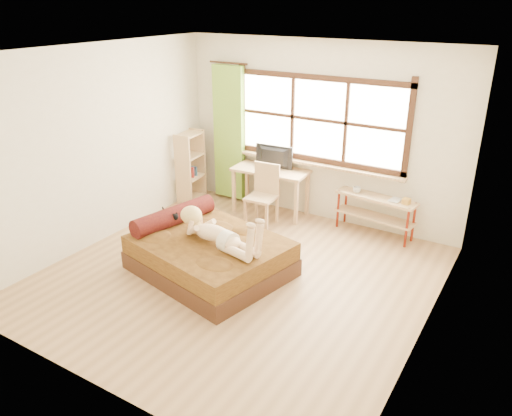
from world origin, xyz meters
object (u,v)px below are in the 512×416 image
Objects in this scene: kitten at (170,217)px; desk at (271,175)px; chair at (264,191)px; bed at (208,253)px; bookshelf at (191,167)px; pipe_shelf at (376,207)px; woman at (216,224)px.

desk is (0.44, 1.92, 0.09)m from kitten.
chair is (0.09, -0.36, -0.13)m from desk.
kitten is at bearing -175.37° from bed.
chair is at bearing 107.27° from bed.
kitten is 1.97m from desk.
chair is 0.79× the size of bookshelf.
pipe_shelf is (1.46, 2.13, 0.19)m from bed.
kitten is at bearing -129.25° from pipe_shelf.
kitten is at bearing -66.90° from bookshelf.
bookshelf reaches higher than kitten.
pipe_shelf is (1.26, 2.19, -0.29)m from woman.
kitten is at bearing -106.23° from desk.
woman is 1.07× the size of bookshelf.
pipe_shelf is at bearing 67.86° from bed.
woman is at bearing -4.82° from bed.
bookshelf is at bearing -175.04° from desk.
bed is 1.72× the size of pipe_shelf.
bed is at bearing -117.34° from pipe_shelf.
chair is at bearing 83.38° from kitten.
desk is 1.44m from bookshelf.
woman is 2.12m from desk.
kitten and pipe_shelf have the same top height.
pipe_shelf is at bearing 55.95° from kitten.
woman is 4.67× the size of kitten.
kitten is at bearing -112.29° from chair.
desk reaches higher than kitten.
kitten is (-0.87, 0.15, -0.16)m from woman.
bed is 1.75× the size of bookshelf.
woman is 1.36× the size of chair.
woman is at bearing -112.95° from pipe_shelf.
bed is at bearing 4.63° from kitten.
chair is at bearing -156.16° from pipe_shelf.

